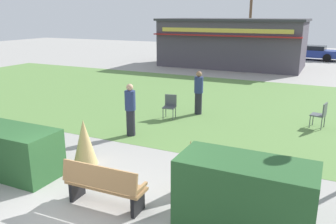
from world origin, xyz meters
The scene contains 15 objects.
ground_plane centered at (0.00, 0.00, 0.00)m, with size 80.00×80.00×0.00m, color #999691.
lawn_patch centered at (0.00, 9.61, 0.00)m, with size 36.00×12.00×0.01m, color #5B8442.
park_bench centered at (0.29, 0.38, 0.48)m, with size 1.71×0.57×0.95m.
hedge_left centered at (-2.61, 0.70, 0.57)m, with size 2.33×1.10×1.15m, color #28562B.
hedge_right centered at (3.00, 0.84, 0.67)m, with size 2.39×1.10×1.33m, color #28562B.
ornamental_grass_behind_left centered at (1.62, 1.70, 0.61)m, with size 0.57×0.57×1.21m, color tan.
ornamental_grass_behind_right centered at (-1.40, 1.89, 0.60)m, with size 0.64×0.64×1.21m, color tan.
food_kiosk centered at (-2.82, 20.89, 1.75)m, with size 10.41×5.36×3.48m.
cafe_chair_west centered at (-1.17, 6.59, 0.53)m, with size 0.51×0.51×0.89m.
cafe_chair_east centered at (3.97, 7.74, 0.53)m, with size 0.52×0.52×0.89m.
person_strolling centered at (-0.42, 7.59, 0.86)m, with size 0.34×0.34×1.69m.
person_standing centered at (-1.49, 4.32, 0.86)m, with size 0.34×0.34×1.69m.
parked_car_west_slot centered at (-3.04, 27.72, 0.64)m, with size 4.31×2.27×1.20m.
parked_car_center_slot centered at (2.37, 27.72, 0.64)m, with size 4.35×2.35×1.20m.
tree_right_bg centered at (-4.23, 32.74, 2.95)m, with size 0.91×0.96×6.62m.
Camera 1 is at (4.14, -4.72, 3.77)m, focal length 37.05 mm.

